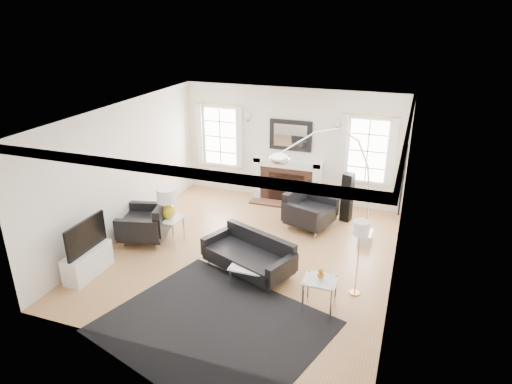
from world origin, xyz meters
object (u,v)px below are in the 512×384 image
at_px(sofa, 250,255).
at_px(arc_floor_lamp, 327,185).
at_px(fireplace, 287,181).
at_px(armchair_left, 148,223).
at_px(coffee_table, 256,264).
at_px(gourd_lamp, 167,201).
at_px(armchair_right, 308,211).

relative_size(sofa, arc_floor_lamp, 0.73).
bearing_deg(fireplace, armchair_left, -125.58).
bearing_deg(fireplace, coffee_table, -82.62).
height_order(armchair_left, coffee_table, armchair_left).
bearing_deg(armchair_left, gourd_lamp, 4.53).
bearing_deg(gourd_lamp, armchair_left, -175.47).
relative_size(armchair_left, arc_floor_lamp, 0.47).
bearing_deg(gourd_lamp, armchair_right, 34.46).
bearing_deg(fireplace, arc_floor_lamp, -57.74).
height_order(fireplace, arc_floor_lamp, arc_floor_lamp).
height_order(coffee_table, arc_floor_lamp, arc_floor_lamp).
distance_m(fireplace, armchair_right, 1.50).
distance_m(coffee_table, gourd_lamp, 2.32).
height_order(armchair_right, coffee_table, armchair_right).
distance_m(armchair_right, coffee_table, 2.40).
distance_m(fireplace, sofa, 3.38).
height_order(sofa, arc_floor_lamp, arc_floor_lamp).
xyz_separation_m(sofa, coffee_table, (0.20, -0.25, 0.01)).
bearing_deg(sofa, fireplace, 94.49).
relative_size(fireplace, armchair_right, 1.40).
height_order(sofa, armchair_left, armchair_left).
xyz_separation_m(fireplace, coffee_table, (0.47, -3.62, -0.22)).
bearing_deg(armchair_left, arc_floor_lamp, 12.91).
distance_m(fireplace, arc_floor_lamp, 2.71).
bearing_deg(armchair_left, fireplace, 54.42).
xyz_separation_m(fireplace, gourd_lamp, (-1.66, -2.94, 0.39)).
height_order(sofa, gourd_lamp, gourd_lamp).
height_order(armchair_right, gourd_lamp, gourd_lamp).
xyz_separation_m(coffee_table, gourd_lamp, (-2.13, 0.68, 0.62)).
height_order(armchair_left, armchair_right, armchair_left).
bearing_deg(sofa, armchair_right, 75.32).
height_order(fireplace, coffee_table, fireplace).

